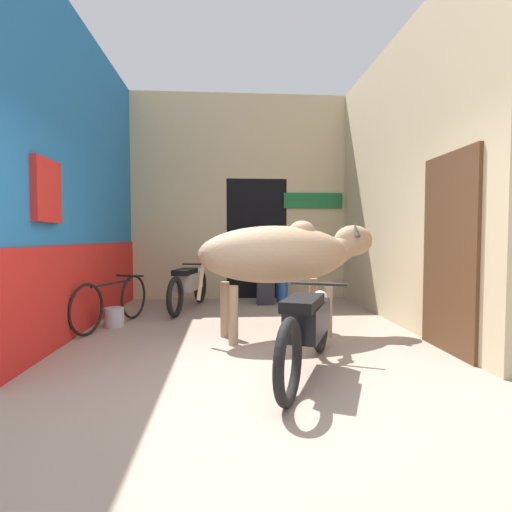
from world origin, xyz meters
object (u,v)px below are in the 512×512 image
Objects in this scene: bicycle at (113,302)px; shopkeeper_seated at (265,268)px; plastic_stool at (282,290)px; motorcycle_near at (308,325)px; bucket at (114,317)px; motorcycle_far at (189,284)px; cow at (284,254)px.

shopkeeper_seated is at bearing 36.89° from bicycle.
plastic_stool is (0.34, 0.16, -0.42)m from shopkeeper_seated.
motorcycle_near is 7.46× the size of bucket.
motorcycle_near is 0.98× the size of motorcycle_far.
shopkeeper_seated reaches higher than motorcycle_far.
bicycle reaches higher than bucket.
bucket is (-0.89, -1.25, -0.29)m from motorcycle_far.
motorcycle_near is (0.02, -1.36, -0.57)m from cow.
cow is 1.90× the size of shopkeeper_seated.
motorcycle_far reaches higher than bicycle.
cow is 1.19× the size of motorcycle_far.
plastic_stool is (1.67, 0.62, -0.19)m from motorcycle_far.
motorcycle_near is 3.75m from shopkeeper_seated.
bucket is at bearing -143.78° from plastic_stool.
bicycle is 1.34× the size of shopkeeper_seated.
motorcycle_far is 4.47× the size of plastic_stool.
motorcycle_far is at bearing 112.54° from motorcycle_near.
cow is 1.48m from motorcycle_near.
cow is 2.41m from motorcycle_far.
cow is 9.05× the size of bucket.
shopkeeper_seated reaches higher than motorcycle_near.
plastic_stool is (0.31, 3.90, -0.20)m from motorcycle_near.
bicycle is (-2.26, 0.70, -0.67)m from cow.
motorcycle_far is at bearing -160.79° from shopkeeper_seated.
bicycle is (-2.28, 2.06, -0.10)m from motorcycle_near.
cow is 2.41m from shopkeeper_seated.
bucket is (0.03, -0.03, -0.21)m from bicycle.
shopkeeper_seated is 2.80× the size of plastic_stool.
plastic_stool is (2.58, 1.84, -0.10)m from bicycle.
motorcycle_far is 1.20× the size of bicycle.
shopkeeper_seated is (-0.03, 3.74, 0.22)m from motorcycle_near.
shopkeeper_seated reaches higher than bucket.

